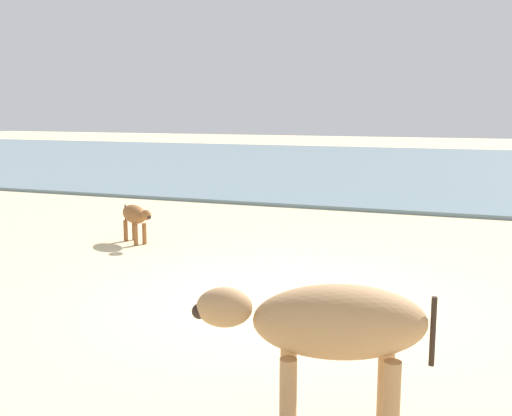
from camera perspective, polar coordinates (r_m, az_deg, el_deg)
ground at (r=6.76m, az=1.63°, el=-8.78°), size 80.00×80.00×0.00m
sea_water at (r=22.45m, az=14.95°, el=3.80°), size 60.00×20.00×0.08m
calf_near_brown at (r=9.68m, az=-11.36°, el=-0.74°), size 0.85×0.67×0.61m
cow_second_adult_tan at (r=3.95m, az=7.09°, el=-11.17°), size 1.52×0.75×1.01m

